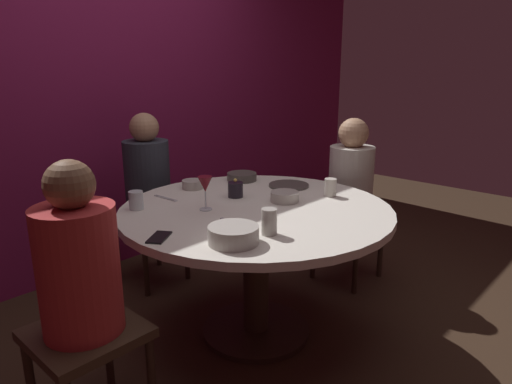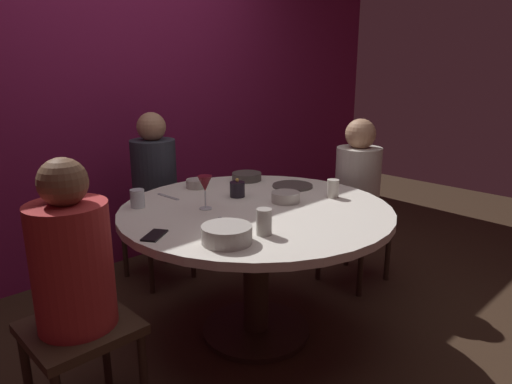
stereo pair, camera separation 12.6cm
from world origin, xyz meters
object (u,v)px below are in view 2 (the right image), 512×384
Objects in this scene: dining_table at (256,232)px; bowl_serving_large at (197,184)px; seated_diner_back at (154,179)px; seated_diner_right at (358,183)px; cup_near_candle at (137,198)px; seated_diner_left at (73,270)px; dinner_plate at (293,186)px; candle_holder at (237,189)px; cell_phone at (155,235)px; cup_by_left_diner at (333,189)px; wine_glass at (205,185)px; bowl_sauce_side at (286,197)px; cup_by_right_diner at (264,222)px; bowl_small_white at (247,177)px; bowl_salad_center at (227,234)px.

bowl_serving_large is (0.01, 0.53, 0.17)m from dining_table.
seated_diner_back reaches higher than dining_table.
seated_diner_right reaches higher than cup_near_candle.
cup_near_candle is at bearing 38.68° from seated_diner_left.
dining_table is 0.49m from dinner_plate.
candle_holder reaches higher than dinner_plate.
cup_by_left_diner is at bearing -132.72° from cell_phone.
wine_glass is (-0.21, -0.83, 0.15)m from seated_diner_back.
seated_diner_right is 0.78m from bowl_sauce_side.
wine_glass is at bearing -49.36° from cup_near_candle.
cup_by_right_diner is (-1.21, -0.32, 0.10)m from seated_diner_right.
dining_table is 1.25× the size of seated_diner_left.
bowl_small_white is at bearing 27.63° from wine_glass.
cup_near_candle is (0.17, 0.43, 0.04)m from cell_phone.
candle_holder is at bearing 44.33° from bowl_salad_center.
seated_diner_left is at bearing -161.30° from bowl_small_white.
seated_diner_back is at bearing 94.29° from candle_holder.
dinner_plate is at bearing -116.12° from cell_phone.
cup_near_candle is (0.53, 0.43, 0.09)m from seated_diner_left.
seated_diner_back reaches higher than cup_near_candle.
dining_table is 0.55m from bowl_serving_large.
bowl_sauce_side is at bearing -65.66° from candle_holder.
cell_phone is 1.06m from cup_by_left_diner.
cup_by_left_diner reaches higher than dinner_plate.
dinner_plate is 0.84m from cup_by_right_diner.
bowl_salad_center is (-0.50, -0.48, -0.01)m from candle_holder.
bowl_small_white is (-0.59, 0.45, 0.07)m from seated_diner_right.
cup_by_left_diner is (0.08, -0.63, 0.03)m from bowl_small_white.
bowl_small_white is at bearing 38.97° from candle_holder.
cup_by_left_diner is (0.65, -0.33, -0.08)m from wine_glass.
bowl_salad_center is at bearing 166.89° from cup_by_right_diner.
bowl_serving_large is at bearing 167.69° from bowl_small_white.
bowl_salad_center is (-0.44, -0.27, 0.18)m from dining_table.
dinner_plate is at bearing -75.02° from bowl_small_white.
cup_by_left_diner is at bearing -45.54° from candle_holder.
cell_phone is at bearing -158.90° from wine_glass.
seated_diner_left is 0.69m from cup_near_candle.
seated_diner_right reaches higher than cell_phone.
cup_by_left_diner is (1.41, -0.17, 0.09)m from seated_diner_left.
candle_holder is at bearing 134.46° from cup_by_left_diner.
cell_phone is 0.33m from bowl_salad_center.
bowl_serving_large is 0.67× the size of bowl_small_white.
seated_diner_back reaches higher than bowl_small_white.
wine_glass is 1.85× the size of cup_near_candle.
cup_by_right_diner is at bearing -148.53° from bowl_sauce_side.
bowl_serving_large is 0.82m from cup_by_left_diner.
seated_diner_left reaches higher than cup_near_candle.
cup_near_candle is at bearing 104.21° from cup_by_right_diner.
candle_holder is at bearing -141.03° from bowl_small_white.
seated_diner_left is at bearing -174.60° from dinner_plate.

